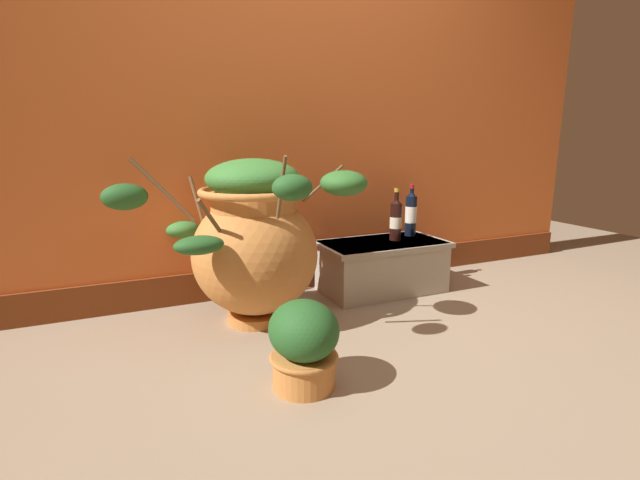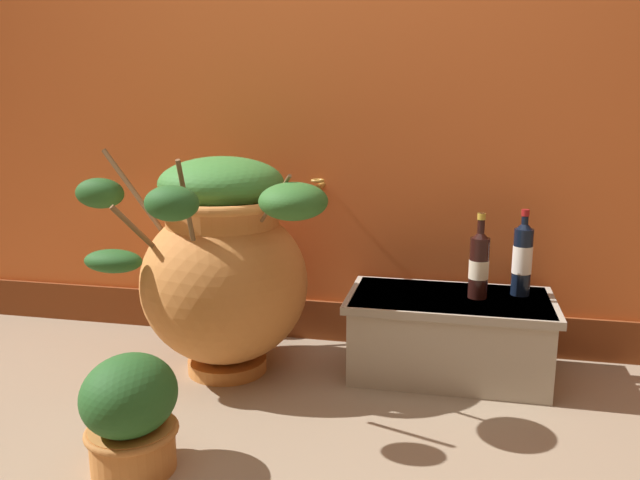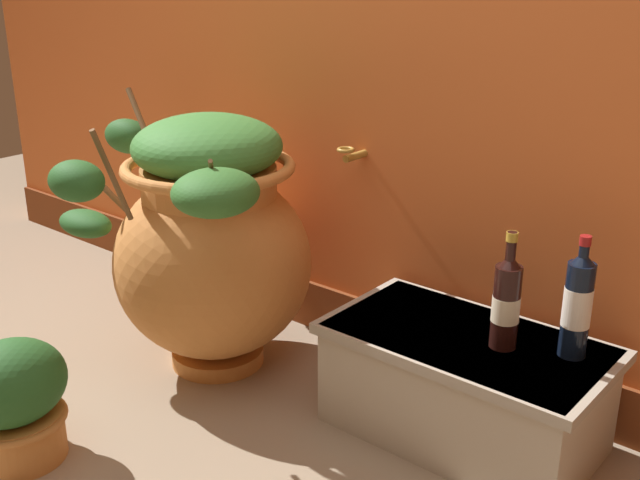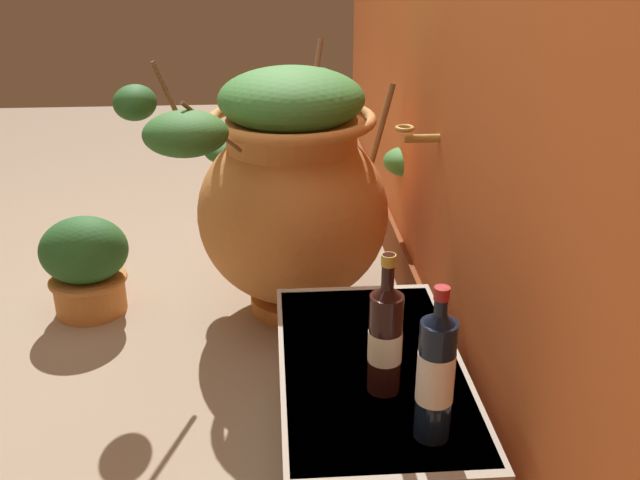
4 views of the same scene
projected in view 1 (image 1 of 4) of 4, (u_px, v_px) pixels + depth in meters
The scene contains 7 objects.
ground_plane at pixel (393, 364), 1.95m from camera, with size 7.00×7.00×0.00m, color gray.
back_wall at pixel (289, 75), 2.74m from camera, with size 4.40×0.33×2.60m.
terracotta_urn at pixel (254, 239), 2.32m from camera, with size 1.14×1.05×0.86m.
stone_ledge at pixel (382, 264), 2.85m from camera, with size 0.77×0.42×0.31m.
wine_bottle_left at pixel (411, 213), 2.96m from camera, with size 0.07×0.07×0.33m.
wine_bottle_middle at pixel (396, 218), 2.84m from camera, with size 0.07×0.07×0.32m.
potted_shrub at pixel (304, 343), 1.74m from camera, with size 0.26×0.29×0.34m.
Camera 1 is at (-1.01, -1.51, 0.94)m, focal length 26.08 mm.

